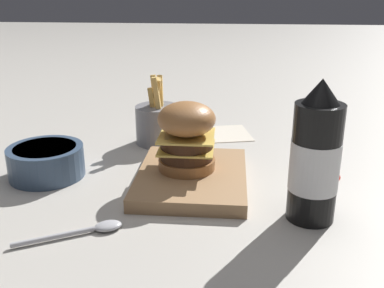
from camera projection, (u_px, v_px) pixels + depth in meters
The scene contains 9 objects.
ground_plane at pixel (189, 171), 0.82m from camera, with size 6.00×6.00×0.00m, color #B7B2A8.
serving_board at pixel (192, 178), 0.77m from camera, with size 0.23×0.18×0.02m.
burger at pixel (186, 136), 0.76m from camera, with size 0.10×0.10×0.12m.
ketchup_bottle at pixel (315, 159), 0.63m from camera, with size 0.07×0.07×0.21m.
fries_basket at pixel (158, 123), 0.95m from camera, with size 0.09×0.09×0.15m.
side_bowl at pixel (46, 161), 0.79m from camera, with size 0.13×0.13×0.05m.
spoon at pixel (91, 229), 0.62m from camera, with size 0.08×0.14×0.01m.
ketchup_puddle at pixel (323, 176), 0.80m from camera, with size 0.06×0.06×0.00m.
parchment_square at pixel (223, 133), 1.02m from camera, with size 0.14×0.14×0.00m.
Camera 1 is at (-0.75, -0.07, 0.33)m, focal length 42.00 mm.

